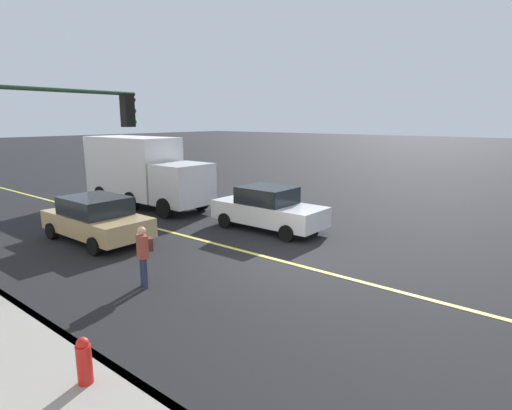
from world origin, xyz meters
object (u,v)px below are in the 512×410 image
at_px(car_tan, 96,218).
at_px(pedestrian_with_backpack, 144,252).
at_px(truck_white, 142,170).
at_px(fire_hydrant, 85,365).
at_px(car_white, 268,209).
at_px(traffic_light_mast, 52,146).

xyz_separation_m(car_tan, pedestrian_with_backpack, (-4.82, 1.49, 0.12)).
xyz_separation_m(truck_white, fire_hydrant, (-11.40, 9.42, -1.31)).
xyz_separation_m(car_white, traffic_light_mast, (0.58, 7.88, 2.80)).
distance_m(truck_white, pedestrian_with_backpack, 10.69).
relative_size(truck_white, pedestrian_with_backpack, 4.60).
xyz_separation_m(car_white, truck_white, (7.66, 0.30, 0.94)).
bearing_deg(pedestrian_with_backpack, car_white, -81.56).
height_order(pedestrian_with_backpack, fire_hydrant, pedestrian_with_backpack).
height_order(car_white, fire_hydrant, car_white).
height_order(traffic_light_mast, fire_hydrant, traffic_light_mast).
bearing_deg(truck_white, car_white, -177.79).
distance_m(truck_white, fire_hydrant, 14.85).
height_order(truck_white, traffic_light_mast, traffic_light_mast).
bearing_deg(car_tan, pedestrian_with_backpack, 162.88).
bearing_deg(truck_white, fire_hydrant, 140.45).
relative_size(car_tan, traffic_light_mast, 0.83).
bearing_deg(pedestrian_with_backpack, traffic_light_mast, 40.61).
height_order(truck_white, fire_hydrant, truck_white).
bearing_deg(car_tan, fire_hydrant, 148.51).
distance_m(car_white, pedestrian_with_backpack, 6.62).
distance_m(car_tan, traffic_light_mast, 5.16).
bearing_deg(pedestrian_with_backpack, fire_hydrant, 131.17).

